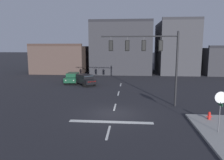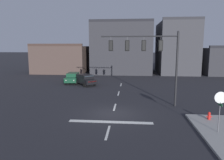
{
  "view_description": "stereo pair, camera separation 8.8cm",
  "coord_description": "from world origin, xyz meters",
  "px_view_note": "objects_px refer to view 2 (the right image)",
  "views": [
    {
      "loc": [
        1.41,
        -17.27,
        5.63
      ],
      "look_at": [
        -0.43,
        3.86,
        2.3
      ],
      "focal_mm": 33.91,
      "sensor_mm": 36.0,
      "label": 1
    },
    {
      "loc": [
        1.5,
        -17.26,
        5.63
      ],
      "look_at": [
        -0.43,
        3.86,
        2.3
      ],
      "focal_mm": 33.91,
      "sensor_mm": 36.0,
      "label": 2
    }
  ],
  "objects_px": {
    "stop_sign": "(220,102)",
    "fire_hydrant": "(209,117)",
    "car_lot_nearside": "(73,78)",
    "signal_mast_near_side": "(151,53)",
    "car_lot_middle": "(85,79)"
  },
  "relations": [
    {
      "from": "car_lot_middle",
      "to": "fire_hydrant",
      "type": "height_order",
      "value": "car_lot_middle"
    },
    {
      "from": "stop_sign",
      "to": "car_lot_nearside",
      "type": "bearing_deg",
      "value": 128.58
    },
    {
      "from": "car_lot_nearside",
      "to": "car_lot_middle",
      "type": "height_order",
      "value": "same"
    },
    {
      "from": "car_lot_nearside",
      "to": "fire_hydrant",
      "type": "xyz_separation_m",
      "value": [
        15.09,
        -16.09,
        -0.53
      ]
    },
    {
      "from": "car_lot_middle",
      "to": "fire_hydrant",
      "type": "bearing_deg",
      "value": -48.37
    },
    {
      "from": "stop_sign",
      "to": "car_lot_middle",
      "type": "xyz_separation_m",
      "value": [
        -12.58,
        16.93,
        -1.29
      ]
    },
    {
      "from": "car_lot_middle",
      "to": "car_lot_nearside",
      "type": "bearing_deg",
      "value": 143.92
    },
    {
      "from": "fire_hydrant",
      "to": "signal_mast_near_side",
      "type": "bearing_deg",
      "value": 135.07
    },
    {
      "from": "stop_sign",
      "to": "signal_mast_near_side",
      "type": "bearing_deg",
      "value": 120.42
    },
    {
      "from": "stop_sign",
      "to": "car_lot_nearside",
      "type": "xyz_separation_m",
      "value": [
        -14.8,
        18.55,
        -1.29
      ]
    },
    {
      "from": "car_lot_nearside",
      "to": "fire_hydrant",
      "type": "distance_m",
      "value": 22.06
    },
    {
      "from": "signal_mast_near_side",
      "to": "car_lot_middle",
      "type": "bearing_deg",
      "value": 130.13
    },
    {
      "from": "stop_sign",
      "to": "car_lot_middle",
      "type": "distance_m",
      "value": 21.13
    },
    {
      "from": "stop_sign",
      "to": "fire_hydrant",
      "type": "xyz_separation_m",
      "value": [
        0.29,
        2.46,
        -1.82
      ]
    },
    {
      "from": "stop_sign",
      "to": "car_lot_nearside",
      "type": "distance_m",
      "value": 23.76
    }
  ]
}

